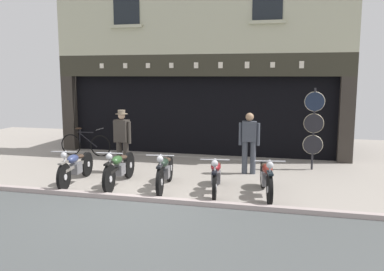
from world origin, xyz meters
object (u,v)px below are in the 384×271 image
Objects in this scene: motorcycle_left at (76,166)px; motorcycle_center_left at (119,168)px; advert_board_far at (98,97)px; motorcycle_right at (266,177)px; tyre_sign_pole at (314,124)px; motorcycle_center at (165,171)px; motorcycle_center_right at (216,175)px; salesman_left at (122,138)px; leaning_bicycle at (85,144)px; advert_board_near at (124,100)px; shopkeeper_center at (249,140)px.

motorcycle_center_left reaches higher than motorcycle_left.
motorcycle_left is at bearing -70.58° from advert_board_far.
motorcycle_right is (4.62, 0.04, 0.00)m from motorcycle_left.
motorcycle_left is at bearing -153.18° from tyre_sign_pole.
motorcycle_left is 0.99× the size of motorcycle_center.
advert_board_far is at bearing -48.37° from motorcycle_center_right.
motorcycle_right is 1.13× the size of salesman_left.
advert_board_near is at bearing 141.38° from leaning_bicycle.
motorcycle_center_left is 3.49m from motorcycle_right.
advert_board_far is at bearing -76.78° from motorcycle_left.
advert_board_near reaches higher than shopkeeper_center.
leaning_bicycle is at bearing -29.13° from salesman_left.
motorcycle_left is 3.50m from motorcycle_center_right.
advert_board_far reaches higher than leaning_bicycle.
salesman_left is at bearing -53.95° from advert_board_far.
shopkeeper_center is 5.67m from leaning_bicycle.
motorcycle_left is 6.47m from tyre_sign_pole.
advert_board_far reaches higher than motorcycle_right.
motorcycle_center_left is at bearing 28.57° from shopkeeper_center.
motorcycle_center is 1.03× the size of motorcycle_center_right.
leaning_bicycle is at bearing -127.55° from advert_board_near.
motorcycle_center_left is 0.92× the size of tyre_sign_pole.
motorcycle_right is 2.10m from shopkeeper_center.
tyre_sign_pole is at bearing -11.51° from advert_board_far.
advert_board_near is at bearing -49.54° from motorcycle_right.
leaning_bicycle reaches higher than motorcycle_center_right.
motorcycle_center_left is 1.04× the size of motorcycle_center.
leaning_bicycle is (-2.61, 3.14, -0.06)m from motorcycle_center_left.
motorcycle_left is at bearing -1.24° from motorcycle_center_left.
motorcycle_center is 0.88× the size of tyre_sign_pole.
motorcycle_center_right is (2.37, -0.03, -0.02)m from motorcycle_center_left.
motorcycle_center_left is 1.07× the size of motorcycle_center_right.
advert_board_near is 0.52× the size of leaning_bicycle.
shopkeeper_center is (4.04, 1.99, 0.50)m from motorcycle_left.
advert_board_far is at bearing -56.52° from motorcycle_center.
motorcycle_center_right is (1.22, -0.03, -0.02)m from motorcycle_center.
motorcycle_center_right is at bearing -46.71° from advert_board_near.
motorcycle_center is (2.28, 0.07, 0.01)m from motorcycle_left.
salesman_left is at bearing -122.09° from motorcycle_left.
tyre_sign_pole is (2.22, 2.85, 0.88)m from motorcycle_center_right.
motorcycle_left is 4.62m from motorcycle_right.
shopkeeper_center is (-0.59, 1.96, 0.49)m from motorcycle_right.
motorcycle_center is 1.22× the size of shopkeeper_center.
motorcycle_left is 4.62m from advert_board_near.
motorcycle_center_right is 2.13× the size of advert_board_near.
salesman_left is at bearing -32.49° from motorcycle_center_right.
motorcycle_center_left is at bearing 38.71° from leaning_bicycle.
advert_board_near reaches higher than motorcycle_center_left.
advert_board_far reaches higher than salesman_left.
motorcycle_right reaches higher than motorcycle_center_right.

